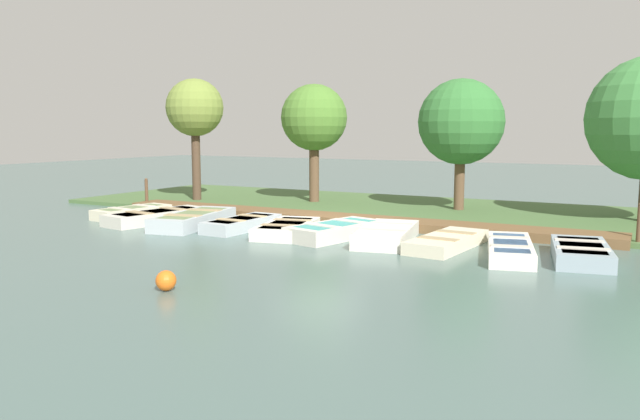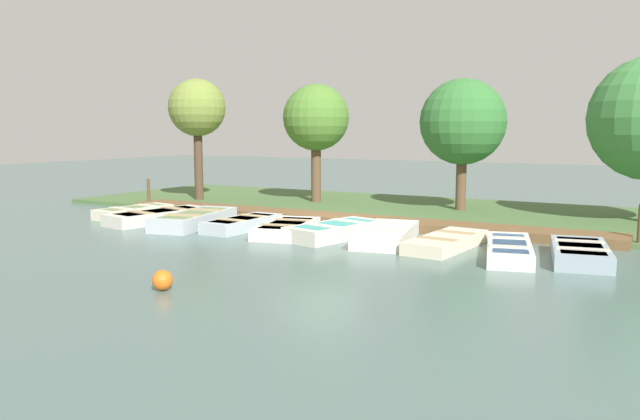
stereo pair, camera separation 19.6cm
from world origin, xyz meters
name	(u,v)px [view 1 (the left image)]	position (x,y,z in m)	size (l,w,h in m)	color
ground_plane	(320,229)	(0.00, 0.00, 0.00)	(80.00, 80.00, 0.00)	#4C6660
shore_bank	(386,208)	(-5.00, 0.00, 0.07)	(8.00, 24.00, 0.14)	#476638
dock_walkway	(340,219)	(-1.28, 0.00, 0.13)	(1.29, 16.34, 0.25)	brown
rowboat_0	(132,212)	(0.81, -6.72, 0.18)	(2.73, 1.29, 0.36)	beige
rowboat_1	(157,216)	(1.27, -5.18, 0.19)	(3.50, 1.71, 0.39)	beige
rowboat_2	(194,219)	(1.35, -3.62, 0.22)	(3.55, 1.83, 0.44)	#B2BCC1
rowboat_3	(242,224)	(1.19, -1.96, 0.18)	(2.74, 1.08, 0.37)	#B2BCC1
rowboat_4	(287,228)	(1.27, -0.37, 0.17)	(2.96, 1.79, 0.35)	silver
rowboat_5	(336,230)	(1.12, 1.09, 0.21)	(3.11, 1.89, 0.42)	beige
rowboat_6	(387,234)	(1.01, 2.53, 0.20)	(3.24, 1.81, 0.41)	silver
rowboat_7	(447,241)	(1.07, 4.17, 0.16)	(3.08, 1.35, 0.33)	beige
rowboat_8	(510,249)	(1.37, 5.75, 0.17)	(3.31, 1.69, 0.35)	silver
rowboat_9	(581,252)	(1.13, 7.25, 0.19)	(2.84, 1.63, 0.38)	#8C9EA8
mooring_post_near	(147,193)	(-1.30, -8.08, 0.56)	(0.12, 0.12, 1.12)	brown
mooring_post_far	(639,225)	(-1.30, 8.33, 0.56)	(0.12, 0.12, 1.12)	brown
buoy	(166,281)	(7.56, 0.92, 0.19)	(0.38, 0.38, 0.38)	orange
park_tree_far_left	(195,109)	(-3.45, -7.47, 3.70)	(2.25, 2.25, 4.90)	#4C3828
park_tree_left	(314,119)	(-5.14, -3.05, 3.33)	(2.54, 2.54, 4.64)	brown
park_tree_center	(461,122)	(-5.39, 2.59, 3.16)	(2.95, 2.95, 4.65)	brown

